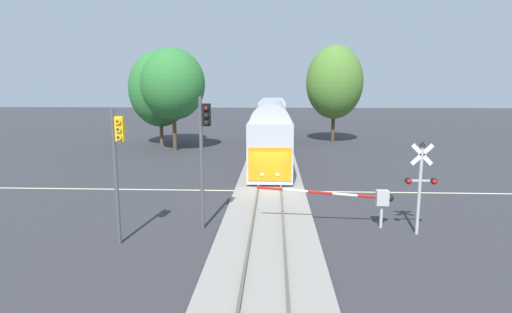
# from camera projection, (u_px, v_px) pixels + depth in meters

# --- Properties ---
(ground_plane) EXTENTS (220.00, 220.00, 0.00)m
(ground_plane) POSITION_uv_depth(u_px,v_px,m) (270.00, 191.00, 25.65)
(ground_plane) COLOR #333338
(road_centre_stripe) EXTENTS (44.00, 0.20, 0.01)m
(road_centre_stripe) POSITION_uv_depth(u_px,v_px,m) (270.00, 191.00, 25.65)
(road_centre_stripe) COLOR beige
(road_centre_stripe) RESTS_ON ground
(railway_track) EXTENTS (4.40, 80.00, 0.32)m
(railway_track) POSITION_uv_depth(u_px,v_px,m) (270.00, 190.00, 25.63)
(railway_track) COLOR gray
(railway_track) RESTS_ON ground
(commuter_train) EXTENTS (3.04, 40.58, 5.16)m
(commuter_train) POSITION_uv_depth(u_px,v_px,m) (272.00, 122.00, 43.92)
(commuter_train) COLOR #B2B7C1
(commuter_train) RESTS_ON railway_track
(crossing_gate_near) EXTENTS (6.36, 0.40, 1.95)m
(crossing_gate_near) POSITION_uv_depth(u_px,v_px,m) (365.00, 198.00, 18.73)
(crossing_gate_near) COLOR #B7B7BC
(crossing_gate_near) RESTS_ON ground
(crossing_signal_mast) EXTENTS (1.36, 0.44, 4.20)m
(crossing_signal_mast) POSITION_uv_depth(u_px,v_px,m) (421.00, 179.00, 17.65)
(crossing_signal_mast) COLOR #B2B2B7
(crossing_signal_mast) RESTS_ON ground
(traffic_signal_median) EXTENTS (0.53, 0.38, 6.10)m
(traffic_signal_median) POSITION_uv_depth(u_px,v_px,m) (204.00, 142.00, 18.10)
(traffic_signal_median) COLOR #4C4C51
(traffic_signal_median) RESTS_ON ground
(traffic_signal_near_left) EXTENTS (0.53, 0.38, 5.65)m
(traffic_signal_near_left) POSITION_uv_depth(u_px,v_px,m) (118.00, 155.00, 16.34)
(traffic_signal_near_left) COLOR #4C4C51
(traffic_signal_near_left) RESTS_ON ground
(pine_left_background) EXTENTS (7.01, 7.01, 10.71)m
(pine_left_background) POSITION_uv_depth(u_px,v_px,m) (160.00, 89.00, 46.28)
(pine_left_background) COLOR brown
(pine_left_background) RESTS_ON ground
(elm_centre_background) EXTENTS (6.70, 6.70, 11.46)m
(elm_centre_background) POSITION_uv_depth(u_px,v_px,m) (334.00, 82.00, 47.75)
(elm_centre_background) COLOR #4C3828
(elm_centre_background) RESTS_ON ground
(oak_behind_train) EXTENTS (6.54, 6.54, 10.50)m
(oak_behind_train) POSITION_uv_depth(u_px,v_px,m) (173.00, 84.00, 41.24)
(oak_behind_train) COLOR #4C3828
(oak_behind_train) RESTS_ON ground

